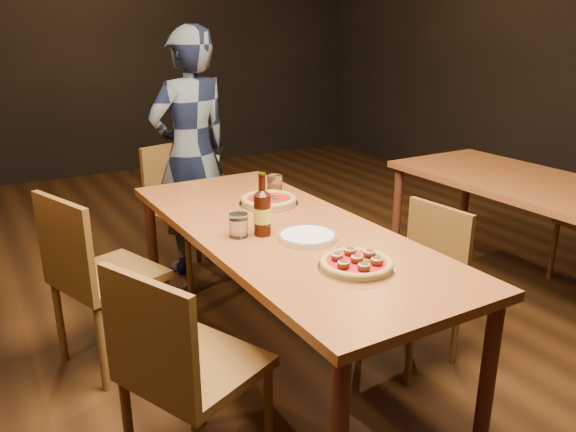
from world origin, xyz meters
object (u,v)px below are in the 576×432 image
table_right (553,199)px  diner (191,153)px  chair_main_e (411,285)px  table_main (283,242)px  beer_bottle (262,213)px  water_glass (239,225)px  plate_stack (307,237)px  chair_main_sw (109,274)px  chair_end (192,212)px  amber_glass (275,185)px  chair_main_nw (196,365)px  pizza_margherita (269,200)px  pizza_meatball (357,263)px

table_right → diner: bearing=134.7°
chair_main_e → diner: size_ratio=0.51×
diner → table_main: bearing=74.7°
beer_bottle → water_glass: bearing=161.4°
table_main → plate_stack: plate_stack is taller
chair_main_sw → chair_end: size_ratio=1.01×
amber_glass → chair_main_e: bearing=-64.6°
chair_main_nw → amber_glass: 1.30m
chair_main_sw → beer_bottle: 0.87m
chair_end → amber_glass: (0.21, -0.74, 0.33)m
table_main → chair_main_sw: bearing=143.4°
water_glass → diner: diner is taller
amber_glass → diner: 0.92m
chair_main_nw → chair_main_e: size_ratio=1.11×
chair_main_nw → pizza_margherita: chair_main_nw is taller
chair_main_sw → pizza_meatball: 1.30m
chair_end → water_glass: size_ratio=9.06×
chair_main_e → pizza_meatball: 0.74m
amber_glass → water_glass: bearing=-132.7°
chair_main_nw → chair_main_sw: bearing=-18.2°
chair_main_sw → pizza_meatball: (0.70, -1.05, 0.30)m
chair_main_nw → beer_bottle: beer_bottle is taller
chair_main_sw → chair_end: chair_main_sw is taller
chair_main_nw → chair_main_e: chair_main_nw is taller
chair_main_e → plate_stack: size_ratio=3.31×
table_right → diner: 2.27m
beer_bottle → chair_main_sw: bearing=135.8°
pizza_meatball → beer_bottle: (-0.14, 0.50, 0.08)m
pizza_margherita → amber_glass: (0.12, 0.15, 0.03)m
table_right → diner: size_ratio=1.22×
chair_main_nw → pizza_meatball: bearing=-123.8°
amber_glass → table_main: bearing=-115.7°
pizza_meatball → pizza_margherita: pizza_meatball is taller
plate_stack → water_glass: water_glass is taller
plate_stack → table_right: bearing=-0.4°
table_right → chair_main_nw: size_ratio=2.17×
chair_main_e → chair_end: size_ratio=0.88×
amber_glass → chair_end: bearing=106.1°
chair_main_sw → diner: size_ratio=0.58×
pizza_margherita → plate_stack: pizza_margherita is taller
pizza_meatball → pizza_margherita: 0.90m
pizza_meatball → water_glass: size_ratio=2.88×
chair_main_sw → water_glass: (0.46, -0.51, 0.33)m
chair_main_sw → diner: diner is taller
pizza_margherita → chair_main_nw: bearing=-133.3°
table_main → chair_main_nw: chair_main_nw is taller
pizza_meatball → chair_end: bearing=89.6°
chair_main_nw → pizza_meatball: size_ratio=3.09×
chair_main_nw → chair_main_e: bearing=-104.6°
beer_bottle → pizza_margherita: bearing=57.8°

